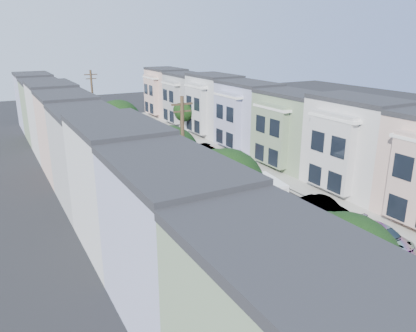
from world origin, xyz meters
TOP-DOWN VIEW (x-y plane):
  - ground at (0.00, 0.00)m, footprint 160.00×160.00m
  - road_slab at (0.00, 15.00)m, footprint 12.00×70.00m
  - curb_left at (-6.05, 15.00)m, footprint 0.30×70.00m
  - curb_right at (6.05, 15.00)m, footprint 0.30×70.00m
  - sidewalk_left at (-7.35, 15.00)m, footprint 2.60×70.00m
  - sidewalk_right at (7.35, 15.00)m, footprint 2.60×70.00m
  - centerline at (0.00, 15.00)m, footprint 0.12×70.00m
  - townhouse_row_left at (-11.15, 15.00)m, footprint 5.00×70.00m
  - townhouse_row_right at (11.15, 15.00)m, footprint 5.00×70.00m
  - tree_a at (-6.30, -13.17)m, footprint 4.68×4.68m
  - tree_b at (-6.30, -3.80)m, footprint 4.70×4.70m
  - tree_c at (-6.30, 4.66)m, footprint 4.70×4.70m
  - tree_d at (-6.30, 17.64)m, footprint 4.70×4.70m
  - tree_e at (-6.30, 32.39)m, footprint 4.43×4.43m
  - tree_far_r at (6.89, 29.62)m, footprint 2.76×2.76m
  - utility_pole_near at (-6.30, 2.00)m, footprint 1.60×0.26m
  - utility_pole_far at (-6.30, 28.00)m, footprint 1.60×0.26m
  - fedex_truck at (1.33, 2.90)m, footprint 2.21×5.74m
  - lead_sedan at (1.79, 13.51)m, footprint 2.65×4.94m
  - parked_left_b at (-4.90, -6.61)m, footprint 1.82×4.57m
  - parked_left_c at (-4.90, 2.39)m, footprint 2.20×5.05m
  - parked_left_d at (-4.90, 13.16)m, footprint 1.98×4.49m
  - parked_right_a at (4.90, -6.84)m, footprint 1.98×4.58m
  - parked_right_b at (4.90, -1.15)m, footprint 1.88×4.38m
  - parked_right_c at (4.90, 18.91)m, footprint 2.39×4.99m
  - parked_right_d at (4.90, 26.10)m, footprint 1.80×4.28m

SIDE VIEW (x-z plane):
  - ground at x=0.00m, z-range 0.00..0.00m
  - centerline at x=0.00m, z-range -0.01..0.01m
  - townhouse_row_left at x=-11.15m, z-range -4.25..4.25m
  - townhouse_row_right at x=11.15m, z-range -4.25..4.25m
  - road_slab at x=0.00m, z-range 0.00..0.02m
  - curb_left at x=-6.05m, z-range 0.00..0.15m
  - curb_right at x=6.05m, z-range 0.00..0.15m
  - sidewalk_left at x=-7.35m, z-range 0.00..0.15m
  - sidewalk_right at x=7.35m, z-range 0.00..0.15m
  - lead_sedan at x=1.79m, z-range 0.00..1.32m
  - parked_left_d at x=-4.90m, z-range 0.00..1.33m
  - parked_right_a at x=4.90m, z-range 0.00..1.37m
  - parked_right_d at x=4.90m, z-range 0.00..1.37m
  - parked_right_c at x=4.90m, z-range 0.00..1.37m
  - parked_right_b at x=4.90m, z-range 0.00..1.42m
  - parked_left_b at x=-4.90m, z-range 0.00..1.50m
  - parked_left_c at x=-4.90m, z-range 0.00..1.50m
  - fedex_truck at x=1.33m, z-range 0.16..2.92m
  - tree_far_r at x=6.89m, z-range 1.02..5.93m
  - tree_e at x=-6.30m, z-range 1.18..8.03m
  - tree_a at x=-6.30m, z-range 1.27..8.54m
  - utility_pole_near at x=-6.30m, z-range 0.15..10.15m
  - utility_pole_far at x=-6.30m, z-range 0.15..10.15m
  - tree_c at x=-6.30m, z-range 1.41..8.99m
  - tree_b at x=-6.30m, z-range 1.50..9.26m
  - tree_d at x=-6.30m, z-range 1.55..9.41m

